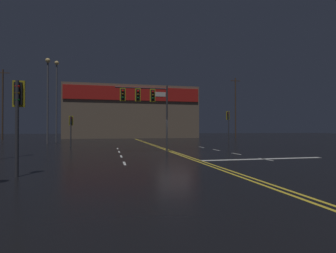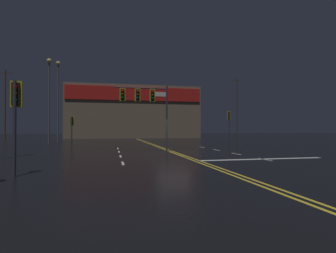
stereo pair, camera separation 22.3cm
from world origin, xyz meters
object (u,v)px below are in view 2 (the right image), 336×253
streetlight_near_left (49,90)px  traffic_signal_corner_southwest (16,106)px  traffic_signal_corner_northwest (72,124)px  traffic_signal_corner_northeast (229,120)px  streetlight_median_approach (58,92)px  traffic_signal_median (144,100)px

streetlight_near_left → traffic_signal_corner_southwest: bearing=-80.5°
traffic_signal_corner_northwest → traffic_signal_corner_northeast: bearing=-0.4°
traffic_signal_corner_northeast → traffic_signal_corner_southwest: size_ratio=1.09×
traffic_signal_corner_northeast → streetlight_near_left: size_ratio=0.38×
traffic_signal_corner_northwest → streetlight_median_approach: bearing=108.3°
traffic_signal_corner_southwest → streetlight_median_approach: 28.15m
traffic_signal_median → traffic_signal_corner_northwest: traffic_signal_median is taller
traffic_signal_corner_northeast → traffic_signal_corner_northwest: traffic_signal_corner_northeast is taller
traffic_signal_median → streetlight_near_left: (-9.80, 13.69, 2.46)m
traffic_signal_median → streetlight_median_approach: streetlight_median_approach is taller
traffic_signal_corner_northeast → traffic_signal_corner_southwest: bearing=-133.7°
traffic_signal_corner_northeast → streetlight_median_approach: size_ratio=0.35×
traffic_signal_median → traffic_signal_corner_northeast: 14.12m
traffic_signal_corner_northeast → traffic_signal_corner_southwest: 24.66m
traffic_signal_corner_northeast → traffic_signal_corner_northwest: 17.59m
traffic_signal_corner_northwest → streetlight_median_approach: streetlight_median_approach is taller
streetlight_median_approach → traffic_signal_median: bearing=-62.3°
streetlight_near_left → traffic_signal_median: bearing=-54.4°
traffic_signal_median → streetlight_near_left: bearing=125.6°
streetlight_near_left → streetlight_median_approach: bearing=88.4°
traffic_signal_median → traffic_signal_corner_northwest: 11.07m
traffic_signal_median → traffic_signal_corner_northeast: (11.08, 8.67, -1.16)m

